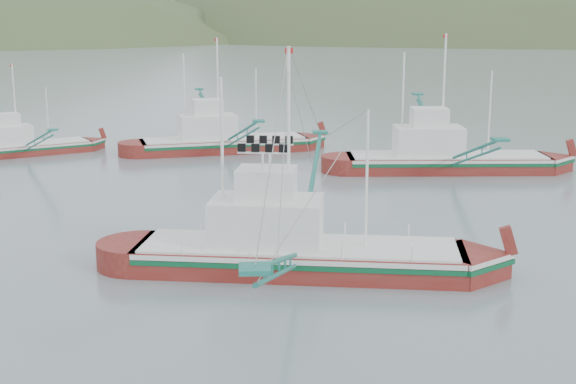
{
  "coord_description": "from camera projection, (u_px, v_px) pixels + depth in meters",
  "views": [
    {
      "loc": [
        -2.32,
        -35.92,
        12.49
      ],
      "look_at": [
        0.0,
        6.0,
        3.2
      ],
      "focal_mm": 50.0,
      "sensor_mm": 36.0,
      "label": 1
    }
  ],
  "objects": [
    {
      "name": "main_boat",
      "position": [
        295.0,
        232.0,
        39.5
      ],
      "size": [
        16.76,
        29.26,
        11.93
      ],
      "rotation": [
        0.0,
        0.0,
        -0.16
      ],
      "color": "maroon",
      "rests_on": "ground"
    },
    {
      "name": "ground",
      "position": [
        295.0,
        285.0,
        37.84
      ],
      "size": [
        1200.0,
        1200.0,
        0.0
      ],
      "primitive_type": "plane",
      "color": "slate",
      "rests_on": "ground"
    },
    {
      "name": "bg_boat_far",
      "position": [
        222.0,
        131.0,
        74.4
      ],
      "size": [
        15.95,
        27.59,
        11.31
      ],
      "rotation": [
        0.0,
        0.0,
        0.21
      ],
      "color": "maroon",
      "rests_on": "ground"
    },
    {
      "name": "bg_boat_right",
      "position": [
        445.0,
        152.0,
        65.1
      ],
      "size": [
        16.44,
        29.53,
        11.95
      ],
      "rotation": [
        0.0,
        0.0,
        -0.04
      ],
      "color": "maroon",
      "rests_on": "ground"
    },
    {
      "name": "bg_boat_left",
      "position": [
        21.0,
        135.0,
        72.71
      ],
      "size": [
        13.62,
        20.53,
        8.9
      ],
      "rotation": [
        0.0,
        0.0,
        0.49
      ],
      "color": "maroon",
      "rests_on": "ground"
    },
    {
      "name": "ridge_distant",
      "position": [
        287.0,
        32.0,
        585.4
      ],
      "size": [
        960.0,
        400.0,
        240.0
      ],
      "primitive_type": "ellipsoid",
      "color": "slate",
      "rests_on": "ground"
    }
  ]
}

